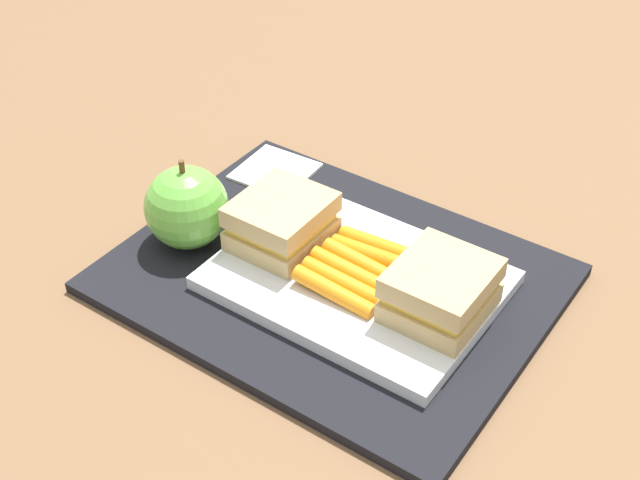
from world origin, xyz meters
The scene contains 8 objects.
ground_plane centered at (0.00, 0.00, 0.00)m, with size 2.40×2.40×0.00m, color brown.
lunchbag_mat centered at (0.00, 0.00, 0.01)m, with size 0.36×0.28×0.01m, color black.
food_tray centered at (-0.03, 0.00, 0.02)m, with size 0.23×0.17×0.01m, color white.
sandwich_half_left centered at (-0.10, 0.00, 0.04)m, with size 0.07×0.08×0.04m.
sandwich_half_right centered at (0.05, 0.00, 0.04)m, with size 0.07×0.08×0.04m.
carrot_sticks_bundle centered at (-0.02, 0.00, 0.03)m, with size 0.08×0.09×0.02m.
apple centered at (0.13, 0.03, 0.05)m, with size 0.07×0.07×0.09m.
paper_napkin centered at (0.14, -0.10, 0.01)m, with size 0.07×0.07×0.00m, color white.
Camera 1 is at (-0.32, 0.47, 0.50)m, focal length 48.81 mm.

